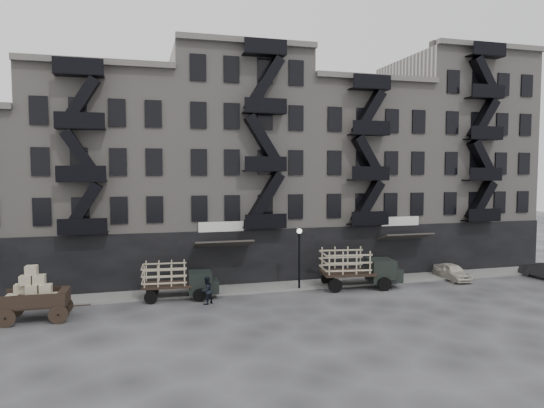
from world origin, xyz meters
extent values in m
plane|color=#38383A|center=(0.00, 0.00, 0.00)|extent=(140.00, 140.00, 0.00)
cube|color=slate|center=(0.00, 3.75, 0.07)|extent=(55.00, 2.50, 0.15)
cube|color=gray|center=(-10.00, 10.00, 7.50)|extent=(10.00, 10.00, 15.00)
cube|color=black|center=(-10.00, 5.05, 2.00)|extent=(10.00, 0.35, 4.00)
cube|color=#595651|center=(-10.00, 4.85, 15.20)|extent=(10.00, 0.50, 0.40)
cube|color=#4C4744|center=(-13.00, 10.00, 15.60)|extent=(0.70, 0.70, 1.20)
cube|color=#4C4744|center=(-7.50, 10.00, 15.60)|extent=(0.70, 0.70, 1.20)
cube|color=gray|center=(0.00, 10.00, 8.50)|extent=(10.00, 10.00, 17.00)
cube|color=black|center=(0.00, 5.05, 2.00)|extent=(10.00, 0.35, 4.00)
cube|color=#595651|center=(0.00, 4.85, 17.20)|extent=(10.00, 0.50, 0.40)
cube|color=#4C4744|center=(-3.00, 10.00, 17.60)|extent=(0.70, 0.70, 1.20)
cube|color=#4C4744|center=(2.50, 10.00, 17.60)|extent=(0.70, 0.70, 1.20)
cube|color=gray|center=(10.00, 10.00, 7.50)|extent=(10.00, 10.00, 15.00)
cube|color=black|center=(10.00, 5.05, 2.00)|extent=(10.00, 0.35, 4.00)
cube|color=#595651|center=(10.00, 4.85, 15.20)|extent=(10.00, 0.50, 0.40)
cube|color=#4C4744|center=(7.00, 10.00, 15.60)|extent=(0.70, 0.70, 1.20)
cube|color=#4C4744|center=(12.50, 10.00, 15.60)|extent=(0.70, 0.70, 1.20)
cube|color=gray|center=(20.00, 10.00, 9.00)|extent=(10.00, 10.00, 18.00)
cube|color=black|center=(20.00, 5.05, 2.00)|extent=(10.00, 0.35, 4.00)
cube|color=#595651|center=(20.00, 4.85, 18.20)|extent=(10.00, 0.50, 0.40)
cube|color=#4C4744|center=(17.00, 10.00, 18.60)|extent=(0.70, 0.70, 1.20)
cube|color=#4C4744|center=(22.50, 10.00, 18.60)|extent=(0.70, 0.70, 1.20)
cylinder|color=black|center=(3.00, 2.60, 2.00)|extent=(0.14, 0.14, 4.00)
sphere|color=silver|center=(3.00, 2.60, 4.10)|extent=(0.36, 0.36, 0.36)
cube|color=black|center=(-13.08, 0.00, 0.92)|extent=(3.34, 1.80, 0.18)
cylinder|color=black|center=(-14.38, -0.90, 0.51)|extent=(1.01, 0.11, 1.01)
cylinder|color=black|center=(-14.36, 0.94, 0.51)|extent=(1.01, 0.11, 1.01)
cylinder|color=black|center=(-11.81, -0.94, 0.51)|extent=(1.01, 0.11, 1.01)
cylinder|color=black|center=(-11.78, 0.90, 0.51)|extent=(1.01, 0.11, 1.01)
cube|color=black|center=(-11.61, -0.02, 1.29)|extent=(0.48, 1.48, 0.74)
cube|color=black|center=(-5.87, 2.55, 0.95)|extent=(3.19, 2.03, 0.16)
cube|color=black|center=(-3.81, 2.39, 1.04)|extent=(1.56, 1.73, 1.35)
cube|color=black|center=(-3.00, 2.33, 0.77)|extent=(0.82, 1.40, 0.81)
cylinder|color=black|center=(-3.97, 1.50, 0.41)|extent=(0.82, 0.26, 0.81)
cylinder|color=black|center=(-3.83, 3.30, 0.41)|extent=(0.82, 0.26, 0.81)
cylinder|color=black|center=(-6.93, 1.73, 0.41)|extent=(0.82, 0.26, 0.81)
cylinder|color=black|center=(-6.79, 3.53, 0.41)|extent=(0.82, 0.26, 0.81)
cube|color=black|center=(6.43, 2.23, 1.10)|extent=(3.82, 2.56, 0.19)
cube|color=black|center=(8.82, 1.91, 1.21)|extent=(1.92, 2.10, 1.57)
cube|color=black|center=(9.76, 1.78, 0.89)|extent=(1.04, 1.67, 0.94)
cylinder|color=black|center=(8.58, 0.88, 0.47)|extent=(0.97, 0.36, 0.94)
cylinder|color=black|center=(8.86, 2.96, 0.47)|extent=(0.97, 0.36, 0.94)
cylinder|color=black|center=(5.15, 1.35, 0.47)|extent=(0.97, 0.36, 0.94)
cylinder|color=black|center=(5.43, 3.43, 0.47)|extent=(0.97, 0.36, 0.94)
imported|color=beige|center=(15.16, 2.60, 0.61)|extent=(1.58, 3.64, 1.22)
imported|color=black|center=(-3.60, 0.79, 0.85)|extent=(1.05, 1.01, 1.71)
camera|label=1|loc=(-7.46, -28.56, 8.25)|focal=32.00mm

